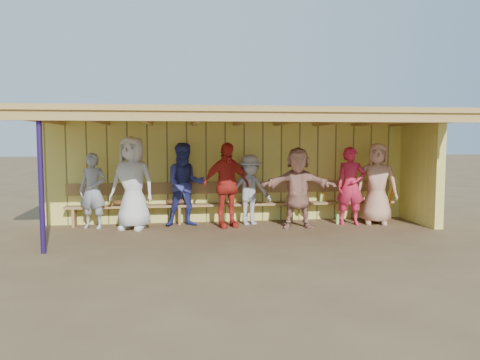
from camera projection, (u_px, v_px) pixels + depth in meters
name	position (u px, v px, depth m)	size (l,w,h in m)	color
ground	(242.00, 231.00, 9.78)	(90.00, 90.00, 0.00)	brown
player_a	(93.00, 191.00, 10.08)	(0.60, 0.39, 1.63)	#94979D
player_b	(132.00, 183.00, 9.95)	(0.97, 0.63, 1.99)	silver
player_c	(185.00, 185.00, 10.34)	(0.90, 0.70, 1.85)	navy
player_d	(226.00, 185.00, 10.20)	(1.09, 0.45, 1.86)	red
player_e	(250.00, 190.00, 10.51)	(1.02, 0.58, 1.58)	#9C9EA5
player_f	(298.00, 188.00, 10.12)	(1.63, 0.52, 1.75)	tan
player_g	(350.00, 186.00, 10.50)	(0.64, 0.42, 1.75)	red
player_h	(377.00, 184.00, 10.58)	(0.90, 0.59, 1.85)	tan
dugout_structure	(255.00, 150.00, 10.36)	(8.80, 3.20, 2.50)	#E7DA62
bench	(235.00, 200.00, 10.83)	(7.60, 0.34, 0.93)	#A47A46
dugout_equipment	(199.00, 203.00, 10.59)	(6.49, 0.62, 0.80)	orange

